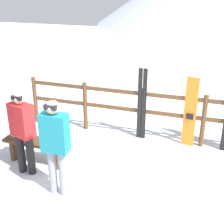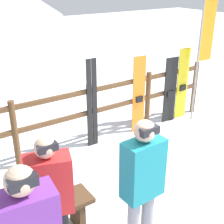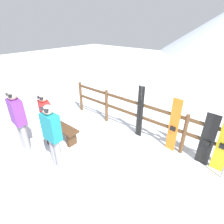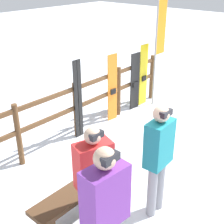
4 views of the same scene
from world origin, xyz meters
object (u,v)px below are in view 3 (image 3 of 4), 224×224
Objects in this scene: person_red at (47,118)px; person_purple at (18,118)px; snowboard_yellow at (224,144)px; ski_pair_black at (140,112)px; person_teal at (52,133)px; bench at (61,129)px; snowboard_black_stripe at (207,140)px; snowboard_orange at (174,126)px.

person_purple is at bearing -126.11° from person_red.
person_red is 0.92× the size of person_purple.
snowboard_yellow is at bearing 27.60° from person_red.
person_red is 0.97× the size of ski_pair_black.
person_purple is 4.97m from snowboard_yellow.
ski_pair_black is 2.20m from snowboard_yellow.
person_purple is 3.29m from ski_pair_black.
snowboard_yellow is (3.01, 2.38, -0.20)m from person_teal.
bench is 0.93× the size of snowboard_black_stripe.
snowboard_yellow reaches higher than snowboard_orange.
person_red is at bearing -143.14° from snowboard_orange.
person_purple is at bearing -146.79° from snowboard_black_stripe.
person_teal is 0.97× the size of person_purple.
person_purple is (-0.40, -0.55, 0.09)m from person_red.
snowboard_yellow reaches higher than bench.
bench is at bearing 67.51° from person_purple.
snowboard_yellow is at bearing 0.00° from snowboard_orange.
person_red reaches higher than bench.
ski_pair_black is at bearing 50.63° from person_red.
person_red is 3.36m from snowboard_orange.
person_red is 4.06m from snowboard_black_stripe.
snowboard_orange is (2.70, 1.64, 0.41)m from bench.
snowboard_orange is at bearing 39.69° from person_purple.
ski_pair_black reaches higher than snowboard_yellow.
ski_pair_black is at bearing 179.89° from snowboard_black_stripe.
bench is at bearing -155.14° from snowboard_black_stripe.
ski_pair_black is at bearing 71.25° from person_teal.
snowboard_yellow is (0.34, 0.00, 0.07)m from snowboard_black_stripe.
person_teal is at bearing -108.75° from ski_pair_black.
person_purple is at bearing -171.85° from person_teal.
snowboard_black_stripe is 0.35m from snowboard_yellow.
ski_pair_black is (1.67, 1.64, 0.46)m from bench.
snowboard_yellow is (1.17, 0.00, 0.00)m from snowboard_orange.
person_red reaches higher than snowboard_orange.
person_red is 0.68m from person_purple.
bench is at bearing -157.09° from snowboard_yellow.
person_teal is 3.02m from snowboard_orange.
person_teal reaches higher than snowboard_orange.
person_purple is 4.02m from snowboard_orange.
bench is at bearing 92.22° from person_red.
snowboard_black_stripe is (0.83, -0.00, -0.07)m from snowboard_orange.
snowboard_yellow is at bearing 31.05° from person_purple.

